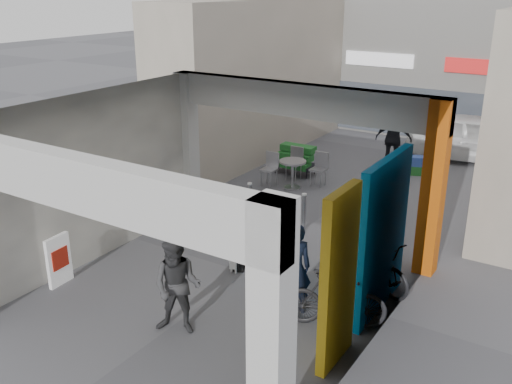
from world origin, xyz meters
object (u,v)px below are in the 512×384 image
Objects in this scene: man_elderly at (366,232)px; bicycle_front at (372,262)px; man_with_dog at (294,269)px; man_back_turned at (177,286)px; produce_stand at (295,163)px; border_collie at (237,259)px; cafe_set at (294,173)px; man_crates at (394,139)px; bicycle_rear at (335,299)px; white_van at (479,138)px.

man_elderly reaches higher than bicycle_front.
man_with_dog reaches higher than man_back_turned.
man_with_dog is at bearing -56.98° from produce_stand.
man_elderly is at bearing 43.56° from man_back_turned.
man_elderly is at bearing 10.25° from border_collie.
man_back_turned is (1.98, -7.50, 0.50)m from cafe_set.
cafe_set is at bearing 48.49° from man_crates.
man_crates is at bearing -124.33° from man_with_dog.
man_crates reaches higher than border_collie.
produce_stand is 0.78× the size of man_elderly.
cafe_set is 0.96× the size of man_elderly.
man_back_turned is 0.98× the size of bicycle_rear.
man_with_dog is at bearing 66.21° from bicycle_rear.
man_crates is (1.88, 2.90, 0.61)m from cafe_set.
produce_stand is at bearing 116.21° from cafe_set.
man_back_turned is (-1.31, -1.52, -0.01)m from man_with_dog.
man_back_turned reaches higher than bicycle_rear.
man_crates reaches higher than man_back_turned.
white_van is at bearing -22.26° from bicycle_rear.
bicycle_front is at bearing 35.21° from man_back_turned.
man_with_dog is 2.19m from man_elderly.
produce_stand is 6.29m from man_elderly.
bicycle_rear reaches higher than produce_stand.
produce_stand is at bearing 85.38° from border_collie.
bicycle_rear is at bearing 171.81° from white_van.
bicycle_rear reaches higher than border_collie.
bicycle_rear is (2.50, -0.76, 0.28)m from border_collie.
bicycle_front is 1.08× the size of bicycle_rear.
man_with_dog reaches higher than border_collie.
man_with_dog reaches higher than white_van.
man_back_turned is 3.80m from bicycle_front.
white_van is (-0.17, 11.16, 0.25)m from bicycle_rear.
bicycle_rear is (0.80, -0.01, -0.33)m from man_with_dog.
bicycle_front is at bearing 171.96° from white_van.
man_back_turned is 4.06m from man_elderly.
man_crates is 3.06m from white_van.
border_collie is 0.32× the size of man_crates.
man_back_turned is at bearing 81.94° from man_crates.
man_crates is 1.10× the size of bicycle_rear.
cafe_set is at bearing -104.54° from man_with_dog.
man_elderly is at bearing -45.81° from cafe_set.
cafe_set is 0.35× the size of white_van.
man_with_dog is at bearing -76.74° from man_elderly.
white_van is (0.19, 9.00, -0.06)m from man_elderly.
white_van is (4.34, 4.30, 0.43)m from produce_stand.
bicycle_rear is 0.39× the size of white_van.
produce_stand is 8.72m from man_back_turned.
bicycle_rear is (2.21, -8.88, -0.43)m from man_crates.
man_elderly reaches higher than white_van.
produce_stand is 0.76× the size of man_back_turned.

